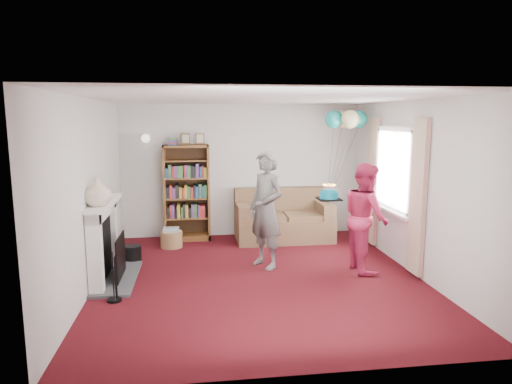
{
  "coord_description": "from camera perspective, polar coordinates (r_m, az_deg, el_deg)",
  "views": [
    {
      "loc": [
        -0.87,
        -6.12,
        2.24
      ],
      "look_at": [
        0.03,
        0.6,
        1.14
      ],
      "focal_mm": 32.0,
      "sensor_mm": 36.0,
      "label": 1
    }
  ],
  "objects": [
    {
      "name": "ceiling",
      "position": [
        6.19,
        0.47,
        11.67
      ],
      "size": [
        4.5,
        5.0,
        0.01
      ],
      "primitive_type": "cube",
      "color": "white",
      "rests_on": "wall_back"
    },
    {
      "name": "person_striped",
      "position": [
        6.84,
        1.26,
        -2.19
      ],
      "size": [
        0.7,
        0.77,
        1.78
      ],
      "primitive_type": "imported",
      "rotation": [
        0.0,
        0.0,
        -1.01
      ],
      "color": "black",
      "rests_on": "ground"
    },
    {
      "name": "fireplace",
      "position": [
        6.66,
        -18.0,
        -6.29
      ],
      "size": [
        0.55,
        1.8,
        1.12
      ],
      "color": "#3F3F42",
      "rests_on": "ground"
    },
    {
      "name": "wicker_basket",
      "position": [
        8.17,
        -10.53,
        -5.73
      ],
      "size": [
        0.38,
        0.38,
        0.35
      ],
      "rotation": [
        0.0,
        0.0,
        -0.02
      ],
      "color": "#966F46",
      "rests_on": "ground"
    },
    {
      "name": "person_magenta",
      "position": [
        6.91,
        13.53,
        -3.04
      ],
      "size": [
        0.63,
        0.8,
        1.61
      ],
      "primitive_type": "imported",
      "rotation": [
        0.0,
        0.0,
        1.6
      ],
      "color": "#B9254C",
      "rests_on": "ground"
    },
    {
      "name": "wall_left",
      "position": [
        6.35,
        -20.16,
        -0.31
      ],
      "size": [
        0.02,
        5.0,
        2.5
      ],
      "primitive_type": "cube",
      "color": "silver",
      "rests_on": "ground"
    },
    {
      "name": "ground",
      "position": [
        6.58,
        0.45,
        -10.69
      ],
      "size": [
        5.0,
        5.0,
        0.0
      ],
      "primitive_type": "plane",
      "color": "#350808",
      "rests_on": "ground"
    },
    {
      "name": "wall_sconce",
      "position": [
        8.54,
        -13.63,
        6.55
      ],
      "size": [
        0.16,
        0.23,
        0.16
      ],
      "color": "gold",
      "rests_on": "ground"
    },
    {
      "name": "wall_right",
      "position": [
        6.95,
        19.24,
        0.51
      ],
      "size": [
        0.02,
        5.0,
        2.5
      ],
      "primitive_type": "cube",
      "color": "silver",
      "rests_on": "ground"
    },
    {
      "name": "window_bay",
      "position": [
        7.47,
        16.79,
        0.84
      ],
      "size": [
        0.14,
        2.02,
        2.2
      ],
      "color": "white",
      "rests_on": "ground"
    },
    {
      "name": "mantel_vase",
      "position": [
        6.17,
        -19.22,
        0.05
      ],
      "size": [
        0.4,
        0.4,
        0.37
      ],
      "primitive_type": "imported",
      "rotation": [
        0.0,
        0.0,
        0.13
      ],
      "color": "beige",
      "rests_on": "fireplace"
    },
    {
      "name": "sofa",
      "position": [
        8.56,
        3.38,
        -3.57
      ],
      "size": [
        1.76,
        0.93,
        0.93
      ],
      "rotation": [
        0.0,
        0.0,
        0.01
      ],
      "color": "brown",
      "rests_on": "ground"
    },
    {
      "name": "bookcase",
      "position": [
        8.53,
        -8.64,
        -0.14
      ],
      "size": [
        0.83,
        0.42,
        1.97
      ],
      "color": "#472B14",
      "rests_on": "ground"
    },
    {
      "name": "balloons",
      "position": [
        8.24,
        11.18,
        8.9
      ],
      "size": [
        0.76,
        0.76,
        1.7
      ],
      "color": "#3F3F3F",
      "rests_on": "ground"
    },
    {
      "name": "wall_back",
      "position": [
        8.73,
        -1.87,
        2.7
      ],
      "size": [
        4.5,
        0.02,
        2.5
      ],
      "primitive_type": "cube",
      "color": "silver",
      "rests_on": "ground"
    },
    {
      "name": "birthday_cake",
      "position": [
        6.7,
        9.12,
        -0.37
      ],
      "size": [
        0.32,
        0.32,
        0.22
      ],
      "rotation": [
        0.0,
        0.0,
        0.0
      ],
      "color": "black",
      "rests_on": "ground"
    }
  ]
}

